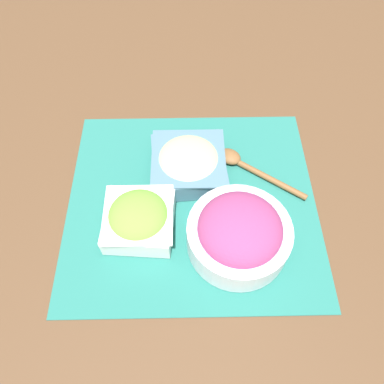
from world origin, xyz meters
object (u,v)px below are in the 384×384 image
at_px(lettuce_bowl, 139,218).
at_px(cucumber_bowl, 188,163).
at_px(onion_bowl, 239,233).
at_px(wooden_spoon, 245,165).

distance_m(lettuce_bowl, cucumber_bowl, 0.16).
height_order(lettuce_bowl, cucumber_bowl, lettuce_bowl).
distance_m(cucumber_bowl, onion_bowl, 0.19).
xyz_separation_m(lettuce_bowl, cucumber_bowl, (0.09, 0.13, -0.00)).
xyz_separation_m(lettuce_bowl, wooden_spoon, (0.21, 0.13, -0.02)).
bearing_deg(lettuce_bowl, wooden_spoon, 33.11).
bearing_deg(cucumber_bowl, wooden_spoon, 4.00).
relative_size(cucumber_bowl, onion_bowl, 0.85).
distance_m(lettuce_bowl, wooden_spoon, 0.25).
relative_size(cucumber_bowl, wooden_spoon, 0.87).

